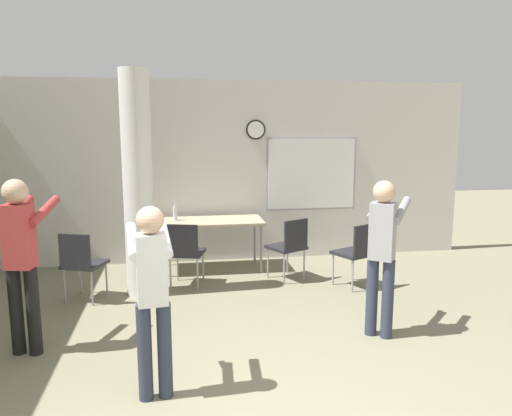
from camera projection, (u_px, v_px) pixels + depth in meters
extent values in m
cube|color=silver|center=(218.00, 172.00, 7.77)|extent=(8.00, 0.12, 2.80)
cylinder|color=black|center=(256.00, 130.00, 7.68)|extent=(0.30, 0.03, 0.30)
cylinder|color=white|center=(256.00, 130.00, 7.66)|extent=(0.25, 0.01, 0.25)
cube|color=#99999E|center=(311.00, 174.00, 7.95)|extent=(1.46, 0.01, 1.16)
cube|color=white|center=(312.00, 174.00, 7.94)|extent=(1.40, 0.02, 1.10)
cylinder|color=white|center=(138.00, 185.00, 6.15)|extent=(0.36, 0.36, 2.80)
cube|color=tan|center=(205.00, 221.00, 7.31)|extent=(1.68, 0.72, 0.03)
cylinder|color=gray|center=(151.00, 253.00, 6.96)|extent=(0.04, 0.04, 0.71)
cylinder|color=gray|center=(261.00, 249.00, 7.20)|extent=(0.04, 0.04, 0.71)
cylinder|color=gray|center=(153.00, 243.00, 7.54)|extent=(0.04, 0.04, 0.71)
cylinder|color=gray|center=(255.00, 239.00, 7.78)|extent=(0.04, 0.04, 0.71)
cylinder|color=silver|center=(175.00, 214.00, 7.28)|extent=(0.06, 0.06, 0.20)
cylinder|color=silver|center=(175.00, 204.00, 7.26)|extent=(0.02, 0.02, 0.09)
cube|color=#232328|center=(187.00, 252.00, 6.63)|extent=(0.54, 0.54, 0.04)
cube|color=#232328|center=(183.00, 240.00, 6.40)|extent=(0.39, 0.13, 0.40)
cylinder|color=#99999E|center=(203.00, 266.00, 6.83)|extent=(0.02, 0.02, 0.43)
cylinder|color=#99999E|center=(177.00, 265.00, 6.87)|extent=(0.02, 0.02, 0.43)
cylinder|color=#99999E|center=(198.00, 274.00, 6.48)|extent=(0.02, 0.02, 0.43)
cylinder|color=#99999E|center=(170.00, 273.00, 6.51)|extent=(0.02, 0.02, 0.43)
cube|color=#232328|center=(353.00, 253.00, 6.60)|extent=(0.59, 0.59, 0.04)
cube|color=#232328|center=(365.00, 240.00, 6.40)|extent=(0.37, 0.20, 0.40)
cylinder|color=#99999E|center=(352.00, 265.00, 6.89)|extent=(0.02, 0.02, 0.43)
cylinder|color=#99999E|center=(333.00, 269.00, 6.68)|extent=(0.02, 0.02, 0.43)
cylinder|color=#99999E|center=(372.00, 271.00, 6.60)|extent=(0.02, 0.02, 0.43)
cylinder|color=#99999E|center=(353.00, 276.00, 6.39)|extent=(0.02, 0.02, 0.43)
cube|color=#232328|center=(85.00, 264.00, 6.09)|extent=(0.57, 0.57, 0.04)
cube|color=#232328|center=(75.00, 251.00, 5.85)|extent=(0.38, 0.17, 0.40)
cylinder|color=#99999E|center=(107.00, 279.00, 6.27)|extent=(0.02, 0.02, 0.43)
cylinder|color=#99999E|center=(81.00, 277.00, 6.34)|extent=(0.02, 0.02, 0.43)
cylinder|color=#99999E|center=(92.00, 288.00, 5.92)|extent=(0.02, 0.02, 0.43)
cylinder|color=#99999E|center=(64.00, 286.00, 5.99)|extent=(0.02, 0.02, 0.43)
cube|color=#232328|center=(286.00, 247.00, 6.92)|extent=(0.59, 0.59, 0.04)
cube|color=#232328|center=(296.00, 234.00, 6.72)|extent=(0.37, 0.21, 0.40)
cylinder|color=#99999E|center=(287.00, 259.00, 7.21)|extent=(0.02, 0.02, 0.43)
cylinder|color=#99999E|center=(268.00, 263.00, 7.00)|extent=(0.02, 0.02, 0.43)
cylinder|color=#99999E|center=(304.00, 264.00, 6.92)|extent=(0.02, 0.02, 0.43)
cylinder|color=#99999E|center=(284.00, 269.00, 6.71)|extent=(0.02, 0.02, 0.43)
cylinder|color=black|center=(33.00, 311.00, 4.64)|extent=(0.12, 0.12, 0.84)
cylinder|color=black|center=(16.00, 311.00, 4.65)|extent=(0.12, 0.12, 0.84)
cube|color=#B23838|center=(19.00, 236.00, 4.53)|extent=(0.28, 0.24, 0.59)
sphere|color=#D8AD8C|center=(15.00, 192.00, 4.46)|extent=(0.23, 0.23, 0.23)
cylinder|color=#B23838|center=(44.00, 211.00, 4.72)|extent=(0.21, 0.53, 0.24)
cylinder|color=#B23838|center=(17.00, 211.00, 4.74)|extent=(0.21, 0.53, 0.24)
cylinder|color=#2D3347|center=(388.00, 299.00, 5.00)|extent=(0.12, 0.12, 0.81)
cylinder|color=#2D3347|center=(372.00, 297.00, 5.08)|extent=(0.12, 0.12, 0.81)
cube|color=#99999E|center=(383.00, 231.00, 4.93)|extent=(0.30, 0.29, 0.57)
sphere|color=#D8AD8C|center=(384.00, 192.00, 4.86)|extent=(0.22, 0.22, 0.22)
cylinder|color=#99999E|center=(402.00, 210.00, 5.03)|extent=(0.37, 0.46, 0.23)
cylinder|color=#99999E|center=(376.00, 208.00, 5.15)|extent=(0.37, 0.46, 0.23)
cube|color=white|center=(382.00, 205.00, 5.35)|extent=(0.11, 0.13, 0.04)
cylinder|color=#2D3347|center=(165.00, 350.00, 3.91)|extent=(0.11, 0.11, 0.78)
cylinder|color=#2D3347|center=(145.00, 353.00, 3.87)|extent=(0.11, 0.11, 0.78)
cube|color=white|center=(152.00, 269.00, 3.78)|extent=(0.25, 0.20, 0.55)
sphere|color=#D8AD8C|center=(150.00, 220.00, 3.72)|extent=(0.21, 0.21, 0.21)
cylinder|color=white|center=(165.00, 239.00, 3.99)|extent=(0.14, 0.50, 0.22)
cylinder|color=white|center=(133.00, 241.00, 3.93)|extent=(0.14, 0.50, 0.22)
cube|color=white|center=(132.00, 235.00, 4.14)|extent=(0.05, 0.13, 0.04)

